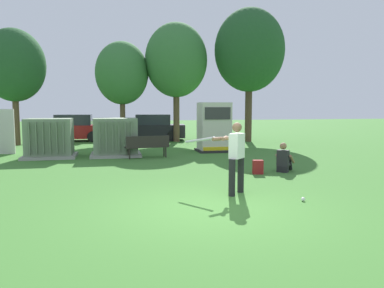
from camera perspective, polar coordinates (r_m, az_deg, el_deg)
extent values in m
plane|color=#3D752D|center=(7.85, 2.48, -9.91)|extent=(96.00, 96.00, 0.00)
cube|color=#9E9B93|center=(16.55, -20.90, -1.74)|extent=(2.10, 1.70, 0.12)
cube|color=gray|center=(16.47, -21.00, 1.06)|extent=(1.80, 1.40, 1.50)
cube|color=#63755B|center=(15.84, -23.70, 0.78)|extent=(0.06, 0.12, 1.27)
cube|color=#63755B|center=(15.79, -22.80, 0.80)|extent=(0.06, 0.12, 1.27)
cube|color=#63755B|center=(15.74, -21.89, 0.82)|extent=(0.06, 0.12, 1.27)
cube|color=#63755B|center=(15.70, -20.97, 0.85)|extent=(0.06, 0.12, 1.27)
cube|color=#63755B|center=(15.66, -20.05, 0.87)|extent=(0.06, 0.12, 1.27)
cube|color=#63755B|center=(15.63, -19.13, 0.89)|extent=(0.06, 0.12, 1.27)
cube|color=#9E9B93|center=(16.28, -11.59, -1.59)|extent=(2.10, 1.70, 0.12)
cube|color=gray|center=(16.20, -11.64, 1.25)|extent=(1.80, 1.40, 1.50)
cube|color=#63755B|center=(15.45, -13.99, 0.98)|extent=(0.06, 0.12, 1.27)
cube|color=#63755B|center=(15.44, -13.05, 1.00)|extent=(0.06, 0.12, 1.27)
cube|color=#63755B|center=(15.44, -12.10, 1.02)|extent=(0.06, 0.12, 1.27)
cube|color=#63755B|center=(15.44, -11.15, 1.04)|extent=(0.06, 0.12, 1.27)
cube|color=#63755B|center=(15.44, -10.21, 1.06)|extent=(0.06, 0.12, 1.27)
cube|color=#63755B|center=(15.45, -9.26, 1.08)|extent=(0.06, 0.12, 1.27)
cube|color=#262626|center=(17.56, 3.38, -0.98)|extent=(1.60, 1.40, 0.10)
cube|color=beige|center=(17.46, 3.40, 2.77)|extent=(1.40, 1.20, 2.20)
cube|color=#383838|center=(16.84, 3.97, 4.72)|extent=(1.19, 0.04, 0.55)
cube|color=yellow|center=(16.95, 3.93, -0.72)|extent=(1.33, 0.04, 0.16)
cube|color=#2D2823|center=(15.46, -6.91, -0.44)|extent=(1.84, 0.67, 0.05)
cube|color=#2D2823|center=(15.26, -6.76, 0.40)|extent=(1.78, 0.32, 0.44)
cylinder|color=#2D2823|center=(15.46, -9.78, -1.37)|extent=(0.06, 0.06, 0.42)
cylinder|color=#2D2823|center=(15.82, -4.33, -1.14)|extent=(0.06, 0.06, 0.42)
cylinder|color=#2D2823|center=(15.19, -9.57, -1.50)|extent=(0.06, 0.06, 0.42)
cylinder|color=#2D2823|center=(15.56, -4.04, -1.26)|extent=(0.06, 0.06, 0.42)
cylinder|color=black|center=(8.87, 6.15, -5.17)|extent=(0.16, 0.16, 0.88)
cylinder|color=black|center=(9.30, 7.48, -4.68)|extent=(0.16, 0.16, 0.88)
cube|color=white|center=(8.98, 6.89, -0.28)|extent=(0.45, 0.45, 0.60)
sphere|color=brown|center=(8.94, 6.92, 2.56)|extent=(0.23, 0.23, 0.23)
cylinder|color=brown|center=(9.05, 4.52, 0.82)|extent=(0.53, 0.32, 0.09)
cylinder|color=brown|center=(9.21, 5.05, 0.90)|extent=(0.31, 0.53, 0.09)
cylinder|color=#B2B2B7|center=(9.48, 1.16, 0.61)|extent=(0.65, 0.64, 0.21)
sphere|color=#B2B2B7|center=(9.26, 3.39, 0.93)|extent=(0.08, 0.08, 0.08)
sphere|color=white|center=(8.80, 16.68, -8.12)|extent=(0.09, 0.09, 0.09)
cube|color=black|center=(12.40, 13.74, -3.75)|extent=(0.41, 0.41, 0.20)
cube|color=#262628|center=(12.35, 13.78, -2.10)|extent=(0.41, 0.41, 0.52)
sphere|color=#9E7051|center=(12.30, 13.83, -0.31)|extent=(0.22, 0.22, 0.22)
cylinder|color=black|center=(12.62, 13.64, -3.03)|extent=(0.40, 0.42, 0.13)
cylinder|color=black|center=(12.84, 13.95, -2.87)|extent=(0.29, 0.30, 0.46)
cylinder|color=black|center=(12.57, 14.51, -3.09)|extent=(0.40, 0.42, 0.13)
cylinder|color=black|center=(12.78, 14.81, -2.93)|extent=(0.29, 0.30, 0.46)
cylinder|color=#9E7051|center=(12.63, 13.09, -2.11)|extent=(0.34, 0.36, 0.32)
cylinder|color=#9E7051|center=(12.50, 15.09, -2.25)|extent=(0.34, 0.36, 0.32)
cube|color=maroon|center=(11.88, 10.07, -3.50)|extent=(0.35, 0.25, 0.44)
cube|color=maroon|center=(12.02, 9.94, -3.71)|extent=(0.23, 0.10, 0.22)
cylinder|color=brown|center=(22.36, -25.33, 3.23)|extent=(0.33, 0.33, 2.66)
ellipsoid|color=#235128|center=(22.45, -25.67, 10.86)|extent=(3.28, 3.28, 3.89)
cylinder|color=brown|center=(22.36, -10.57, 3.48)|extent=(0.31, 0.31, 2.50)
ellipsoid|color=#387038|center=(22.42, -10.71, 10.64)|extent=(3.07, 3.07, 3.65)
cylinder|color=brown|center=(22.30, -2.40, 4.18)|extent=(0.37, 0.37, 2.98)
ellipsoid|color=#387038|center=(22.46, -2.44, 12.73)|extent=(3.67, 3.67, 4.35)
cylinder|color=#4C3828|center=(22.60, 8.65, 4.60)|extent=(0.41, 0.41, 3.34)
ellipsoid|color=#235128|center=(22.84, 8.79, 14.04)|extent=(4.11, 4.11, 4.88)
cube|color=maroon|center=(23.89, -17.99, 1.83)|extent=(4.23, 1.77, 0.80)
cube|color=#262B33|center=(23.84, -17.69, 3.56)|extent=(2.13, 1.59, 0.64)
cylinder|color=black|center=(23.27, -21.41, 0.97)|extent=(0.64, 0.23, 0.64)
cylinder|color=black|center=(24.94, -20.71, 1.29)|extent=(0.64, 0.23, 0.64)
cylinder|color=black|center=(22.94, -15.00, 1.11)|extent=(0.64, 0.23, 0.64)
cylinder|color=black|center=(24.63, -14.73, 1.43)|extent=(0.64, 0.23, 0.64)
cube|color=black|center=(23.40, -6.34, 2.00)|extent=(4.37, 2.17, 0.80)
cube|color=#262B33|center=(23.36, -5.99, 3.77)|extent=(2.26, 1.79, 0.64)
cylinder|color=black|center=(22.63, -9.66, 1.16)|extent=(0.66, 0.29, 0.64)
cylinder|color=black|center=(24.32, -9.37, 1.49)|extent=(0.66, 0.29, 0.64)
cylinder|color=black|center=(22.58, -3.06, 1.23)|extent=(0.66, 0.29, 0.64)
cylinder|color=black|center=(24.28, -3.22, 1.55)|extent=(0.66, 0.29, 0.64)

